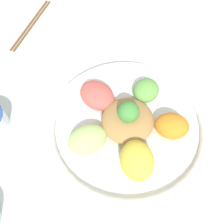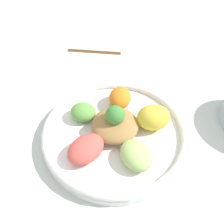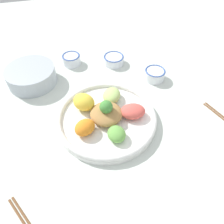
{
  "view_description": "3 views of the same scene",
  "coord_description": "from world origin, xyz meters",
  "px_view_note": "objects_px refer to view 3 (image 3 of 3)",
  "views": [
    {
      "loc": [
        0.16,
        -0.25,
        0.54
      ],
      "look_at": [
        -0.03,
        -0.0,
        0.04
      ],
      "focal_mm": 42.0,
      "sensor_mm": 36.0,
      "label": 1
    },
    {
      "loc": [
        -0.27,
        -0.2,
        0.46
      ],
      "look_at": [
        0.04,
        0.03,
        0.05
      ],
      "focal_mm": 35.0,
      "sensor_mm": 36.0,
      "label": 2
    },
    {
      "loc": [
        0.12,
        0.5,
        0.63
      ],
      "look_at": [
        -0.0,
        0.03,
        0.08
      ],
      "focal_mm": 35.0,
      "sensor_mm": 36.0,
      "label": 3
    }
  ],
  "objects_px": {
    "salad_platter": "(106,116)",
    "sauce_bowl_red": "(155,74)",
    "rice_bowl_blue": "(71,59)",
    "sauce_bowl_dark": "(114,59)",
    "side_serving_bowl": "(31,75)"
  },
  "relations": [
    {
      "from": "salad_platter",
      "to": "sauce_bowl_red",
      "type": "height_order",
      "value": "salad_platter"
    },
    {
      "from": "rice_bowl_blue",
      "to": "sauce_bowl_dark",
      "type": "height_order",
      "value": "rice_bowl_blue"
    },
    {
      "from": "sauce_bowl_dark",
      "to": "side_serving_bowl",
      "type": "distance_m",
      "value": 0.38
    },
    {
      "from": "sauce_bowl_dark",
      "to": "sauce_bowl_red",
      "type": "bearing_deg",
      "value": 133.34
    },
    {
      "from": "salad_platter",
      "to": "rice_bowl_blue",
      "type": "bearing_deg",
      "value": -78.31
    },
    {
      "from": "rice_bowl_blue",
      "to": "sauce_bowl_dark",
      "type": "relative_size",
      "value": 0.88
    },
    {
      "from": "sauce_bowl_red",
      "to": "rice_bowl_blue",
      "type": "xyz_separation_m",
      "value": [
        0.34,
        -0.2,
        0.0
      ]
    },
    {
      "from": "sauce_bowl_red",
      "to": "sauce_bowl_dark",
      "type": "relative_size",
      "value": 0.94
    },
    {
      "from": "salad_platter",
      "to": "sauce_bowl_red",
      "type": "bearing_deg",
      "value": -145.01
    },
    {
      "from": "sauce_bowl_red",
      "to": "sauce_bowl_dark",
      "type": "bearing_deg",
      "value": -46.66
    },
    {
      "from": "sauce_bowl_red",
      "to": "sauce_bowl_dark",
      "type": "distance_m",
      "value": 0.21
    },
    {
      "from": "sauce_bowl_dark",
      "to": "salad_platter",
      "type": "bearing_deg",
      "value": 71.14
    },
    {
      "from": "side_serving_bowl",
      "to": "salad_platter",
      "type": "bearing_deg",
      "value": 131.94
    },
    {
      "from": "salad_platter",
      "to": "sauce_bowl_dark",
      "type": "xyz_separation_m",
      "value": [
        -0.12,
        -0.34,
        -0.0
      ]
    },
    {
      "from": "side_serving_bowl",
      "to": "rice_bowl_blue",
      "type": "bearing_deg",
      "value": -152.92
    }
  ]
}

